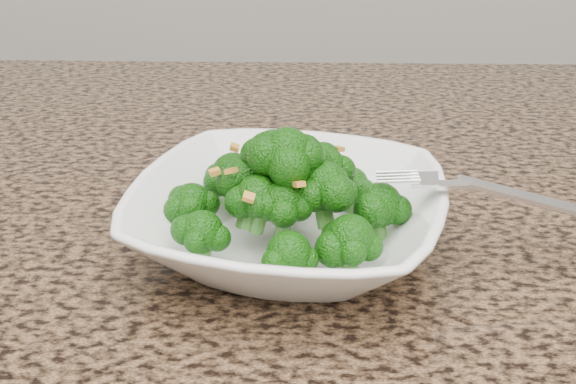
# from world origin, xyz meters

# --- Properties ---
(granite_counter) EXTENTS (1.64, 1.04, 0.03)m
(granite_counter) POSITION_xyz_m (0.00, 0.30, 0.89)
(granite_counter) COLOR brown
(granite_counter) RESTS_ON cabinet
(bowl) EXTENTS (0.27, 0.27, 0.06)m
(bowl) POSITION_xyz_m (0.11, 0.30, 0.93)
(bowl) COLOR white
(bowl) RESTS_ON granite_counter
(broccoli_pile) EXTENTS (0.20, 0.20, 0.06)m
(broccoli_pile) POSITION_xyz_m (0.11, 0.30, 0.99)
(broccoli_pile) COLOR #135509
(broccoli_pile) RESTS_ON bowl
(garlic_topping) EXTENTS (0.12, 0.12, 0.01)m
(garlic_topping) POSITION_xyz_m (0.11, 0.30, 1.02)
(garlic_topping) COLOR gold
(garlic_topping) RESTS_ON broccoli_pile
(fork) EXTENTS (0.19, 0.05, 0.01)m
(fork) POSITION_xyz_m (0.23, 0.29, 0.96)
(fork) COLOR silver
(fork) RESTS_ON bowl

